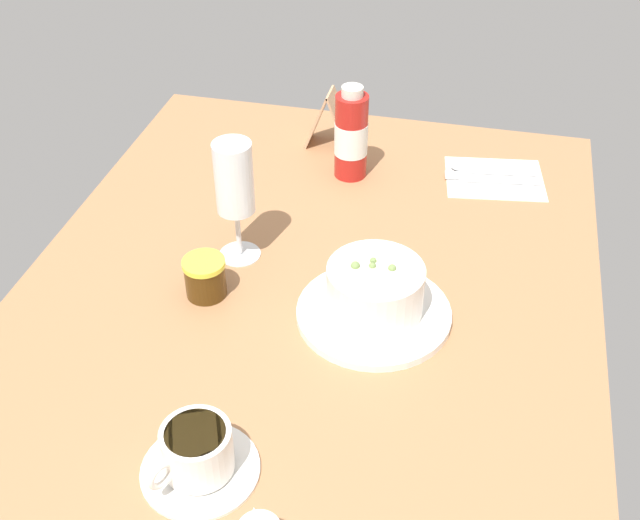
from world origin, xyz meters
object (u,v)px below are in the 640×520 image
(cutlery_setting, at_px, (492,177))
(wine_glass, at_px, (234,183))
(coffee_cup, at_px, (197,454))
(sauce_bottle_red, at_px, (352,136))
(porridge_bowl, at_px, (375,295))
(menu_card, at_px, (330,119))
(jam_jar, at_px, (205,277))

(cutlery_setting, height_order, wine_glass, wine_glass)
(cutlery_setting, xyz_separation_m, coffee_cup, (-0.71, 0.29, 0.03))
(sauce_bottle_red, bearing_deg, coffee_cup, 176.29)
(porridge_bowl, bearing_deg, wine_glass, 67.38)
(porridge_bowl, bearing_deg, coffee_cup, 154.06)
(cutlery_setting, distance_m, menu_card, 0.31)
(cutlery_setting, height_order, coffee_cup, coffee_cup)
(cutlery_setting, height_order, jam_jar, jam_jar)
(coffee_cup, distance_m, wine_glass, 0.42)
(cutlery_setting, xyz_separation_m, wine_glass, (-0.31, 0.37, 0.13))
(wine_glass, bearing_deg, menu_card, -9.58)
(porridge_bowl, distance_m, cutlery_setting, 0.43)
(porridge_bowl, bearing_deg, sauce_bottle_red, 16.13)
(cutlery_setting, relative_size, menu_card, 1.71)
(coffee_cup, bearing_deg, wine_glass, 11.14)
(coffee_cup, height_order, wine_glass, wine_glass)
(jam_jar, xyz_separation_m, menu_card, (0.46, -0.08, 0.02))
(wine_glass, bearing_deg, jam_jar, 169.31)
(jam_jar, bearing_deg, wine_glass, -10.69)
(cutlery_setting, bearing_deg, sauce_bottle_red, 99.88)
(porridge_bowl, distance_m, jam_jar, 0.24)
(porridge_bowl, bearing_deg, cutlery_setting, -19.21)
(jam_jar, xyz_separation_m, sauce_bottle_red, (0.37, -0.14, 0.05))
(coffee_cup, bearing_deg, menu_card, 1.28)
(cutlery_setting, distance_m, jam_jar, 0.56)
(jam_jar, height_order, menu_card, menu_card)
(sauce_bottle_red, bearing_deg, menu_card, 32.25)
(cutlery_setting, distance_m, sauce_bottle_red, 0.26)
(coffee_cup, relative_size, menu_card, 1.26)
(wine_glass, bearing_deg, porridge_bowl, -112.62)
(coffee_cup, distance_m, jam_jar, 0.31)
(wine_glass, height_order, jam_jar, wine_glass)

